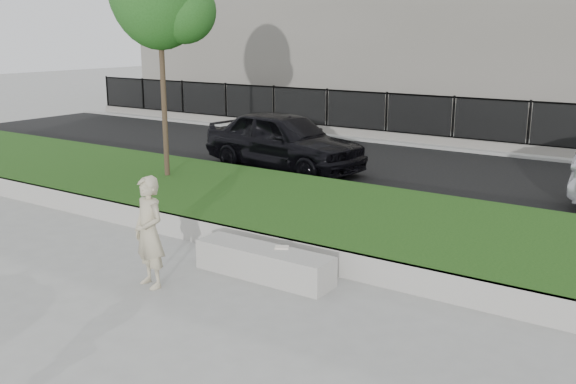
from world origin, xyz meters
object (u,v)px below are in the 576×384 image
Objects in this scene: man at (149,232)px; car_dark at (284,140)px; stone_bench at (264,263)px; book at (282,247)px.

man is 0.35× the size of car_dark.
stone_bench is 0.48× the size of car_dark.
man reaches higher than car_dark.
book is at bearing 57.92° from man.
stone_bench is 10.98× the size of book.
stone_bench is 1.69m from man.
book reaches higher than stone_bench.
man is 1.88m from book.
stone_bench is at bearing -174.16° from book.
car_dark is (-2.81, 7.33, 0.01)m from man.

